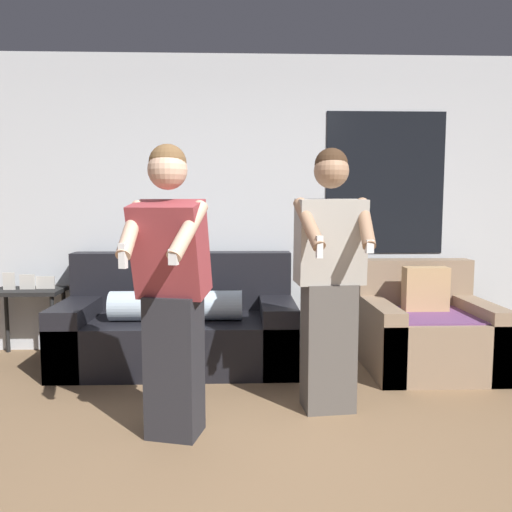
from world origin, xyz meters
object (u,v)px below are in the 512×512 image
at_px(couch, 179,327).
at_px(side_table, 28,299).
at_px(person_left, 171,290).
at_px(armchair, 425,331).
at_px(person_right, 330,279).

distance_m(couch, side_table, 1.39).
xyz_separation_m(side_table, person_left, (1.48, -1.60, 0.35)).
xyz_separation_m(armchair, person_left, (-1.92, -1.17, 0.56)).
bearing_deg(side_table, armchair, -7.07).
xyz_separation_m(couch, armchair, (2.05, -0.18, -0.01)).
height_order(armchair, person_left, person_left).
bearing_deg(couch, person_right, -42.18).
relative_size(couch, side_table, 2.55).
bearing_deg(person_right, couch, 137.82).
height_order(couch, side_table, couch).
relative_size(side_table, person_left, 0.45).
height_order(side_table, person_left, person_left).
distance_m(armchair, side_table, 3.44).
relative_size(armchair, side_table, 1.30).
distance_m(side_table, person_left, 2.21).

